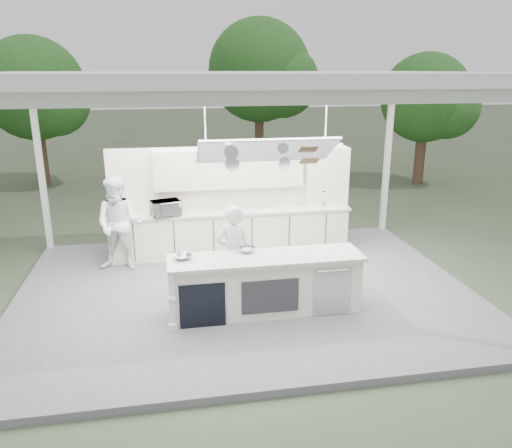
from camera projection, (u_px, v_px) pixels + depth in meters
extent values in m
plane|color=#3F4D35|center=(245.00, 295.00, 9.02)|extent=(90.00, 90.00, 0.00)
cube|color=slate|center=(245.00, 292.00, 9.00)|extent=(8.00, 6.00, 0.12)
cube|color=white|center=(387.00, 159.00, 11.85)|extent=(0.12, 0.12, 3.70)
cube|color=white|center=(41.00, 171.00, 10.53)|extent=(0.12, 0.12, 3.70)
cube|color=white|center=(243.00, 77.00, 7.90)|extent=(8.20, 6.20, 0.16)
cube|color=white|center=(286.00, 97.00, 5.22)|extent=(8.00, 0.12, 0.16)
cube|color=white|center=(223.00, 83.00, 10.67)|extent=(8.00, 0.12, 0.16)
cube|color=white|center=(467.00, 86.00, 8.60)|extent=(0.12, 6.00, 0.16)
cube|color=white|center=(267.00, 150.00, 7.39)|extent=(2.00, 0.71, 0.43)
cube|color=white|center=(267.00, 150.00, 7.39)|extent=(2.06, 0.76, 0.46)
cylinder|color=white|center=(205.00, 119.00, 7.10)|extent=(0.02, 0.02, 0.95)
cylinder|color=white|center=(326.00, 117.00, 7.40)|extent=(0.02, 0.02, 0.95)
cylinder|color=silver|center=(232.00, 164.00, 7.51)|extent=(0.22, 0.14, 0.21)
cylinder|color=silver|center=(284.00, 163.00, 7.60)|extent=(0.18, 0.12, 0.18)
cube|color=olive|center=(309.00, 161.00, 7.68)|extent=(0.28, 0.18, 0.12)
cube|color=white|center=(266.00, 285.00, 8.04)|extent=(3.00, 0.70, 0.90)
cube|color=silver|center=(266.00, 258.00, 7.90)|extent=(3.10, 0.78, 0.05)
cylinder|color=white|center=(172.00, 302.00, 7.45)|extent=(0.11, 0.11, 0.92)
cube|color=black|center=(202.00, 305.00, 7.55)|extent=(0.70, 0.04, 0.72)
cube|color=silver|center=(202.00, 305.00, 7.55)|extent=(0.74, 0.03, 0.72)
cube|color=#2E2E33|center=(270.00, 296.00, 7.71)|extent=(0.90, 0.02, 0.55)
cube|color=silver|center=(332.00, 292.00, 7.88)|extent=(0.62, 0.02, 0.78)
cube|color=white|center=(231.00, 232.00, 10.63)|extent=(5.00, 0.65, 0.90)
cube|color=silver|center=(231.00, 211.00, 10.49)|extent=(5.08, 0.72, 0.05)
cube|color=white|center=(229.00, 198.00, 10.72)|extent=(5.00, 0.10, 2.25)
cube|color=white|center=(229.00, 169.00, 10.39)|extent=(3.10, 0.38, 0.80)
cube|color=white|center=(326.00, 177.00, 10.78)|extent=(0.90, 0.45, 1.30)
cube|color=olive|center=(326.00, 177.00, 10.78)|extent=(0.84, 0.40, 0.03)
cylinder|color=silver|center=(322.00, 203.00, 10.79)|extent=(0.20, 0.20, 0.12)
cylinder|color=black|center=(323.00, 196.00, 10.74)|extent=(0.17, 0.17, 0.20)
cylinder|color=black|center=(338.00, 203.00, 10.85)|extent=(0.16, 0.16, 0.10)
cone|color=black|center=(338.00, 195.00, 10.80)|extent=(0.14, 0.14, 0.24)
cylinder|color=brown|center=(42.00, 156.00, 17.17)|extent=(0.36, 0.36, 2.10)
sphere|color=#346424|center=(33.00, 88.00, 16.51)|extent=(3.40, 3.40, 3.40)
sphere|color=#346424|center=(53.00, 100.00, 16.24)|extent=(2.38, 2.38, 2.38)
cylinder|color=brown|center=(259.00, 138.00, 20.35)|extent=(0.36, 0.36, 2.45)
sphere|color=#346424|center=(259.00, 70.00, 19.57)|extent=(4.00, 4.00, 4.00)
sphere|color=#346424|center=(282.00, 81.00, 19.26)|extent=(2.80, 2.80, 2.80)
cylinder|color=brown|center=(420.00, 157.00, 17.52)|extent=(0.36, 0.36, 1.92)
sphere|color=#346424|center=(425.00, 98.00, 16.92)|extent=(3.00, 3.00, 3.00)
sphere|color=#346424|center=(448.00, 107.00, 16.69)|extent=(2.10, 2.10, 2.10)
imported|color=silver|center=(233.00, 253.00, 8.36)|extent=(0.63, 0.44, 1.67)
imported|color=white|center=(119.00, 224.00, 9.60)|extent=(1.05, 0.91, 1.86)
imported|color=#B3B5BB|center=(166.00, 208.00, 10.02)|extent=(0.65, 0.52, 0.31)
imported|color=#B9BBC1|center=(183.00, 257.00, 7.77)|extent=(0.38, 0.38, 0.07)
imported|color=#B5B7BD|center=(247.00, 250.00, 8.07)|extent=(0.28, 0.28, 0.08)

